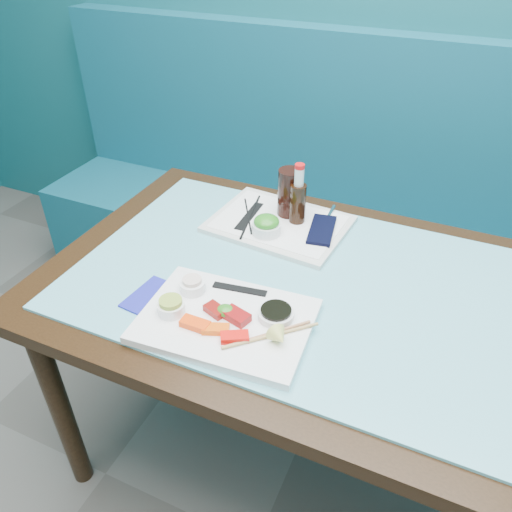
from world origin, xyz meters
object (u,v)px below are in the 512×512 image
at_px(dining_table, 308,308).
at_px(cola_bottle_body, 298,206).
at_px(booth_bench, 368,240).
at_px(blue_napkin, 158,299).
at_px(sashimi_plate, 226,321).
at_px(seaweed_bowl, 266,229).
at_px(serving_tray, 279,224).
at_px(cola_glass, 290,193).

height_order(dining_table, cola_bottle_body, cola_bottle_body).
relative_size(booth_bench, dining_table, 2.14).
bearing_deg(cola_bottle_body, blue_napkin, -112.44).
bearing_deg(booth_bench, blue_napkin, -106.82).
bearing_deg(booth_bench, sashimi_plate, -96.79).
xyz_separation_m(dining_table, sashimi_plate, (-0.13, -0.23, 0.10)).
bearing_deg(seaweed_bowl, booth_bench, 74.99).
xyz_separation_m(dining_table, serving_tray, (-0.18, 0.22, 0.10)).
height_order(dining_table, blue_napkin, blue_napkin).
bearing_deg(dining_table, blue_napkin, -145.26).
height_order(cola_bottle_body, blue_napkin, cola_bottle_body).
bearing_deg(seaweed_bowl, cola_bottle_body, 59.65).
bearing_deg(cola_glass, dining_table, -59.02).
height_order(dining_table, sashimi_plate, sashimi_plate).
xyz_separation_m(dining_table, cola_glass, (-0.17, 0.28, 0.18)).
xyz_separation_m(seaweed_bowl, cola_bottle_body, (0.06, 0.10, 0.04)).
distance_m(dining_table, blue_napkin, 0.40).
height_order(booth_bench, sashimi_plate, booth_bench).
bearing_deg(cola_bottle_body, booth_bench, 77.85).
bearing_deg(seaweed_bowl, blue_napkin, -110.14).
bearing_deg(serving_tray, cola_bottle_body, 31.57).
xyz_separation_m(cola_glass, blue_napkin, (-0.16, -0.50, -0.09)).
relative_size(dining_table, serving_tray, 3.53).
distance_m(cola_glass, blue_napkin, 0.53).
relative_size(sashimi_plate, blue_napkin, 2.86).
bearing_deg(seaweed_bowl, dining_table, -38.20).
relative_size(booth_bench, sashimi_plate, 7.63).
bearing_deg(sashimi_plate, blue_napkin, 173.96).
bearing_deg(cola_glass, cola_bottle_body, -39.08).
height_order(booth_bench, dining_table, booth_bench).
xyz_separation_m(booth_bench, sashimi_plate, (-0.13, -1.07, 0.39)).
relative_size(booth_bench, blue_napkin, 21.84).
distance_m(dining_table, sashimi_plate, 0.28).
height_order(serving_tray, cola_bottle_body, cola_bottle_body).
distance_m(seaweed_bowl, cola_bottle_body, 0.12).
bearing_deg(booth_bench, cola_glass, -106.41).
bearing_deg(sashimi_plate, seaweed_bowl, 94.83).
distance_m(booth_bench, cola_bottle_body, 0.76).
distance_m(dining_table, cola_bottle_body, 0.32).
bearing_deg(dining_table, serving_tray, 128.48).
relative_size(sashimi_plate, seaweed_bowl, 4.61).
height_order(sashimi_plate, blue_napkin, sashimi_plate).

